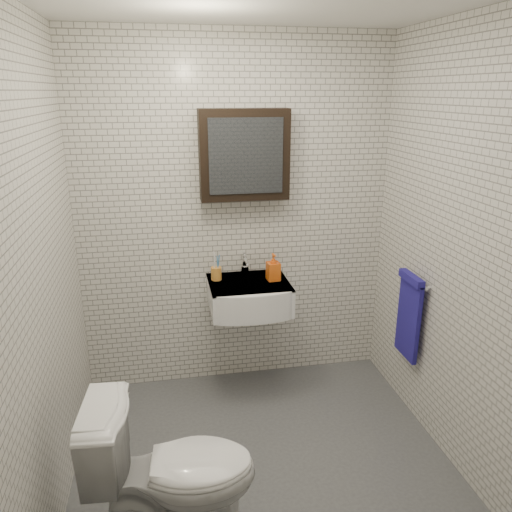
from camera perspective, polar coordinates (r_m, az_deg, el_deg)
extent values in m
cube|color=#494C51|center=(3.23, 0.87, -22.31)|extent=(2.20, 2.00, 0.01)
cube|color=silver|center=(3.54, -2.29, 4.33)|extent=(2.20, 0.02, 2.50)
cube|color=silver|center=(1.71, 7.95, -11.87)|extent=(2.20, 0.02, 2.50)
cube|color=silver|center=(2.61, -23.36, -2.35)|extent=(0.02, 2.00, 2.50)
cube|color=silver|center=(3.01, 22.01, 0.42)|extent=(0.02, 2.00, 2.50)
cube|color=white|center=(3.49, -0.82, -4.51)|extent=(0.55, 0.45, 0.20)
cylinder|color=silver|center=(3.48, -0.89, -3.05)|extent=(0.31, 0.31, 0.02)
cylinder|color=silver|center=(3.47, -0.89, -2.92)|extent=(0.04, 0.04, 0.01)
cube|color=white|center=(3.46, -0.83, -3.06)|extent=(0.55, 0.45, 0.01)
cylinder|color=silver|center=(3.60, -1.29, -1.59)|extent=(0.06, 0.06, 0.06)
cylinder|color=silver|center=(3.58, -1.29, -0.69)|extent=(0.03, 0.03, 0.08)
cylinder|color=silver|center=(3.51, -1.14, -0.54)|extent=(0.02, 0.12, 0.02)
cube|color=silver|center=(3.59, -1.38, 0.29)|extent=(0.02, 0.09, 0.01)
cube|color=black|center=(3.39, -1.36, 11.47)|extent=(0.60, 0.14, 0.60)
cube|color=#3F444C|center=(3.32, -1.14, 11.32)|extent=(0.49, 0.01, 0.49)
cylinder|color=silver|center=(3.36, 17.70, -2.67)|extent=(0.02, 0.30, 0.02)
cylinder|color=silver|center=(3.48, 17.01, -1.91)|extent=(0.04, 0.02, 0.02)
cylinder|color=silver|center=(3.27, 19.06, -3.43)|extent=(0.04, 0.02, 0.02)
cube|color=navy|center=(3.46, 17.05, -6.88)|extent=(0.03, 0.26, 0.54)
cube|color=navy|center=(3.35, 17.35, -2.47)|extent=(0.05, 0.26, 0.05)
cylinder|color=#CD8733|center=(3.49, -4.56, -2.00)|extent=(0.09, 0.09, 0.09)
cylinder|color=white|center=(3.46, -4.80, -1.14)|extent=(0.02, 0.03, 0.17)
cylinder|color=teal|center=(3.47, -4.39, -1.25)|extent=(0.01, 0.02, 0.16)
cylinder|color=white|center=(3.48, -4.69, -0.94)|extent=(0.02, 0.03, 0.18)
cylinder|color=teal|center=(3.48, -4.33, -1.08)|extent=(0.02, 0.04, 0.16)
imported|color=#E25B17|center=(3.46, 1.99, -1.28)|extent=(0.09, 0.10, 0.19)
imported|color=white|center=(2.60, -9.42, -23.16)|extent=(0.81, 0.50, 0.79)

